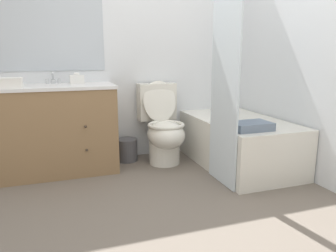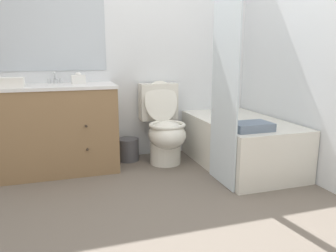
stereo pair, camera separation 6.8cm
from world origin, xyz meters
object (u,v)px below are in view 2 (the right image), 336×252
object	(u,v)px
vanity_cabinet	(58,128)
tissue_box	(78,79)
sink_faucet	(55,80)
bathtub	(239,142)
wastebasket	(128,150)
hand_towel_folded	(7,83)
bath_towel_folded	(251,126)
toilet	(164,128)

from	to	relation	value
vanity_cabinet	tissue_box	distance (m)	0.52
sink_faucet	bathtub	world-z (taller)	sink_faucet
sink_faucet	bathtub	xyz separation A→B (m)	(1.77, -0.58, -0.64)
sink_faucet	wastebasket	xyz separation A→B (m)	(0.70, -0.06, -0.77)
hand_towel_folded	bath_towel_folded	bearing A→B (deg)	-19.35
bathtub	tissue_box	bearing A→B (deg)	161.84
bathtub	wastebasket	size ratio (longest dim) A/B	5.60
wastebasket	toilet	bearing A→B (deg)	-25.60
toilet	bathtub	size ratio (longest dim) A/B	0.64
vanity_cabinet	tissue_box	world-z (taller)	tissue_box
sink_faucet	wastebasket	distance (m)	1.04
sink_faucet	tissue_box	size ratio (longest dim) A/B	1.06
tissue_box	hand_towel_folded	xyz separation A→B (m)	(-0.61, -0.27, -0.00)
vanity_cabinet	hand_towel_folded	bearing A→B (deg)	-156.14
vanity_cabinet	bath_towel_folded	size ratio (longest dim) A/B	3.24
toilet	hand_towel_folded	size ratio (longest dim) A/B	3.20
bathtub	sink_faucet	bearing A→B (deg)	161.83
vanity_cabinet	tissue_box	xyz separation A→B (m)	(0.22, 0.10, 0.46)
vanity_cabinet	sink_faucet	xyz separation A→B (m)	(-0.00, 0.18, 0.45)
sink_faucet	bath_towel_folded	bearing A→B (deg)	-33.06
bathtub	hand_towel_folded	distance (m)	2.26
sink_faucet	hand_towel_folded	bearing A→B (deg)	-138.09
vanity_cabinet	bathtub	distance (m)	1.82
tissue_box	bath_towel_folded	xyz separation A→B (m)	(1.38, -0.97, -0.37)
tissue_box	hand_towel_folded	size ratio (longest dim) A/B	0.50
vanity_cabinet	wastebasket	distance (m)	0.78
vanity_cabinet	bathtub	size ratio (longest dim) A/B	0.83
sink_faucet	tissue_box	distance (m)	0.23
sink_faucet	bathtub	distance (m)	1.97
bathtub	hand_towel_folded	world-z (taller)	hand_towel_folded
wastebasket	bath_towel_folded	world-z (taller)	bath_towel_folded
vanity_cabinet	bath_towel_folded	world-z (taller)	vanity_cabinet
toilet	hand_towel_folded	distance (m)	1.54
vanity_cabinet	sink_faucet	size ratio (longest dim) A/B	7.87
bathtub	tissue_box	world-z (taller)	tissue_box
hand_towel_folded	tissue_box	bearing A→B (deg)	24.22
hand_towel_folded	vanity_cabinet	bearing A→B (deg)	23.86
bathtub	bath_towel_folded	xyz separation A→B (m)	(-0.17, -0.46, 0.28)
bath_towel_folded	wastebasket	bearing A→B (deg)	132.58
toilet	wastebasket	bearing A→B (deg)	154.40
sink_faucet	toilet	xyz separation A→B (m)	(1.06, -0.24, -0.51)
bathtub	bath_towel_folded	size ratio (longest dim) A/B	3.91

